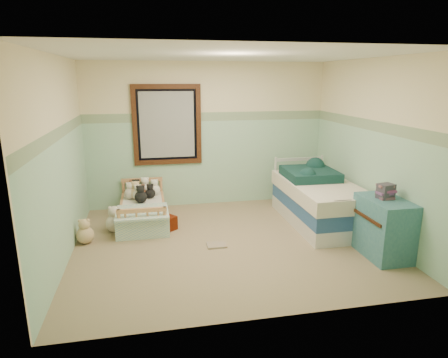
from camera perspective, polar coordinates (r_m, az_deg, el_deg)
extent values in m
cube|color=#998160|center=(5.47, 0.66, -9.40)|extent=(4.20, 3.60, 0.02)
cube|color=white|center=(5.01, 0.75, 17.96)|extent=(4.20, 3.60, 0.02)
cube|color=beige|center=(6.84, -2.44, 6.47)|extent=(4.20, 0.04, 2.50)
cube|color=beige|center=(3.40, 6.99, -2.03)|extent=(4.20, 0.04, 2.50)
cube|color=beige|center=(5.10, -23.09, 2.49)|extent=(0.04, 3.60, 2.50)
cube|color=beige|center=(5.89, 21.17, 4.17)|extent=(0.04, 3.60, 2.50)
cube|color=#9EC6AA|center=(6.91, -2.38, 2.35)|extent=(4.20, 0.01, 1.50)
cube|color=#3B683C|center=(6.79, -2.45, 9.17)|extent=(4.20, 0.01, 0.15)
cube|color=black|center=(6.70, -8.38, 7.89)|extent=(1.16, 0.06, 1.36)
cube|color=#B8B8B6|center=(6.71, -8.39, 7.90)|extent=(0.92, 0.01, 1.12)
cube|color=#BB7B52|center=(6.31, -11.84, -5.41)|extent=(0.70, 1.40, 0.18)
cube|color=white|center=(6.26, -11.91, -4.12)|extent=(0.64, 1.34, 0.12)
cube|color=#67A2C9|center=(5.83, -11.97, -4.78)|extent=(0.76, 0.70, 0.03)
sphere|color=brown|center=(6.70, -13.24, -1.61)|extent=(0.18, 0.18, 0.18)
sphere|color=white|center=(6.69, -11.54, -1.42)|extent=(0.21, 0.21, 0.21)
sphere|color=#DDB982|center=(6.48, -12.86, -2.03)|extent=(0.20, 0.20, 0.20)
sphere|color=black|center=(6.49, -10.82, -2.09)|extent=(0.17, 0.17, 0.17)
sphere|color=beige|center=(5.99, -15.75, -6.30)|extent=(0.27, 0.27, 0.27)
sphere|color=#DDB982|center=(5.73, -19.78, -7.78)|extent=(0.24, 0.24, 0.24)
cube|color=silver|center=(6.31, 13.74, -5.34)|extent=(0.92, 1.84, 0.22)
cube|color=#264988|center=(6.24, 13.86, -3.44)|extent=(0.92, 1.84, 0.22)
cube|color=beige|center=(6.17, 13.99, -1.50)|extent=(0.96, 1.88, 0.22)
cube|color=#11302A|center=(6.37, 12.55, 0.76)|extent=(0.80, 0.85, 0.14)
cube|color=#2C6376|center=(5.35, 22.47, -6.64)|extent=(0.47, 0.76, 0.76)
cube|color=#402B2F|center=(5.24, 22.75, -1.67)|extent=(0.22, 0.18, 0.19)
cube|color=#962705|center=(5.91, -9.00, -6.50)|extent=(0.45, 0.44, 0.21)
cube|color=orange|center=(5.35, -1.10, -9.71)|extent=(0.27, 0.21, 0.02)
sphere|color=black|center=(6.68, -12.82, -1.60)|extent=(0.19, 0.19, 0.19)
sphere|color=brown|center=(6.53, -11.99, -2.07)|extent=(0.16, 0.16, 0.16)
sphere|color=beige|center=(6.41, -12.55, -2.32)|extent=(0.18, 0.18, 0.18)
sphere|color=beige|center=(6.51, -13.66, -2.06)|extent=(0.19, 0.19, 0.19)
sphere|color=black|center=(6.27, -12.17, -2.60)|extent=(0.20, 0.20, 0.20)
sphere|color=white|center=(6.64, -10.19, -1.58)|extent=(0.19, 0.19, 0.19)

